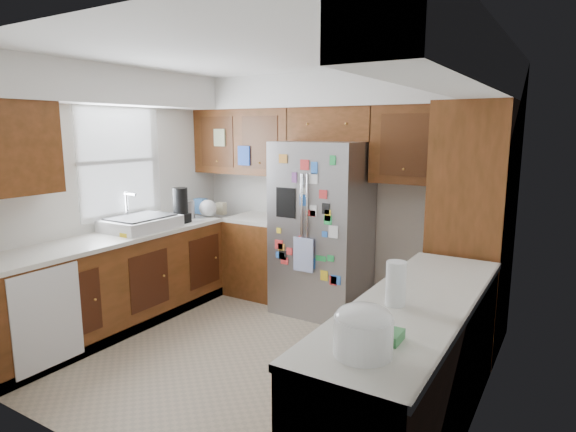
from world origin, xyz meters
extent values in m
plane|color=gray|center=(0.00, 0.00, 0.00)|extent=(3.60, 3.60, 0.00)
cube|color=silver|center=(0.00, 1.60, 1.25)|extent=(3.60, 0.04, 2.50)
cube|color=silver|center=(-1.80, 0.00, 1.25)|extent=(0.04, 3.20, 2.50)
cube|color=silver|center=(1.80, 0.00, 1.25)|extent=(0.04, 3.20, 2.50)
cube|color=silver|center=(0.00, -1.60, 1.25)|extent=(3.60, 0.04, 2.50)
cube|color=white|center=(0.00, 0.00, 2.51)|extent=(3.60, 3.20, 0.02)
cube|color=silver|center=(0.00, 1.41, 2.33)|extent=(3.60, 0.38, 0.35)
cube|color=silver|center=(-1.61, 0.00, 2.33)|extent=(0.38, 3.20, 0.35)
cube|color=silver|center=(1.61, 0.00, 2.33)|extent=(0.38, 3.20, 0.35)
cube|color=#43260D|center=(-1.14, 1.43, 1.77)|extent=(1.33, 0.34, 0.75)
cube|color=#43260D|center=(1.14, 1.43, 1.77)|extent=(1.33, 0.34, 0.75)
cube|color=#43260D|center=(-1.63, -1.15, 1.77)|extent=(0.34, 0.85, 0.75)
cube|color=white|center=(-1.79, 0.10, 1.60)|extent=(0.02, 0.90, 1.05)
cube|color=white|center=(-1.75, 0.10, 1.60)|extent=(0.01, 1.02, 1.15)
cube|color=#1E44B0|center=(-1.03, 1.24, 1.62)|extent=(0.16, 0.02, 0.22)
cube|color=beige|center=(-1.39, 1.24, 1.82)|extent=(0.16, 0.02, 0.20)
cube|color=#43260D|center=(-1.50, -0.30, 0.44)|extent=(0.60, 2.60, 0.88)
cube|color=#43260D|center=(-0.83, 1.30, 0.44)|extent=(0.75, 0.60, 0.88)
cube|color=silver|center=(-1.50, -0.30, 0.90)|extent=(0.63, 2.60, 0.04)
cube|color=silver|center=(-0.83, 1.30, 0.90)|extent=(0.75, 0.60, 0.04)
cube|color=black|center=(-1.50, -0.30, 0.05)|extent=(0.60, 2.60, 0.10)
cube|color=silver|center=(-1.19, -1.15, 0.46)|extent=(0.01, 0.58, 0.80)
cube|color=#43260D|center=(1.50, -0.47, 0.44)|extent=(0.60, 2.25, 0.88)
cube|color=silver|center=(1.50, -0.47, 0.90)|extent=(0.63, 2.25, 0.04)
cube|color=black|center=(1.50, -0.47, 0.05)|extent=(0.60, 2.25, 0.10)
cube|color=#43260D|center=(1.50, 1.15, 1.07)|extent=(0.60, 0.90, 2.15)
cube|color=gray|center=(0.00, 1.21, 0.90)|extent=(0.90, 0.75, 1.80)
cylinder|color=silver|center=(-0.03, 0.82, 1.05)|extent=(0.02, 0.02, 0.90)
cylinder|color=silver|center=(0.03, 0.82, 1.05)|extent=(0.02, 0.02, 0.90)
cube|color=black|center=(-0.22, 0.83, 1.20)|extent=(0.22, 0.01, 0.30)
cube|color=white|center=(0.00, 0.80, 0.70)|extent=(0.22, 0.01, 0.34)
cube|color=white|center=(-0.03, 0.82, 1.33)|extent=(0.07, 0.00, 0.07)
cube|color=blue|center=(0.10, 0.82, 1.56)|extent=(0.07, 0.00, 0.12)
cube|color=white|center=(0.09, 0.82, 1.46)|extent=(0.09, 0.00, 0.10)
cube|color=black|center=(0.23, 0.82, 1.18)|extent=(0.08, 0.00, 0.11)
cube|color=orange|center=(-0.25, 0.82, 1.64)|extent=(0.10, 0.00, 0.09)
cube|color=white|center=(0.09, 0.82, 1.15)|extent=(0.07, 0.00, 0.11)
cube|color=red|center=(-0.18, 0.82, 0.71)|extent=(0.07, 0.00, 0.07)
cube|color=green|center=(0.29, 0.82, 1.64)|extent=(0.06, 0.00, 0.09)
cube|color=white|center=(0.31, 0.82, 0.96)|extent=(0.10, 0.00, 0.12)
cube|color=red|center=(-0.30, 0.82, 0.76)|extent=(0.10, 0.00, 0.10)
cube|color=green|center=(0.29, 0.82, 0.70)|extent=(0.07, 0.00, 0.06)
cube|color=yellow|center=(0.22, 0.82, 0.51)|extent=(0.08, 0.00, 0.10)
cube|color=red|center=(-0.01, 0.82, 1.59)|extent=(0.10, 0.00, 0.10)
cube|color=red|center=(-0.24, 0.82, 0.60)|extent=(0.09, 0.00, 0.07)
cube|color=green|center=(0.25, 0.82, 1.07)|extent=(0.08, 0.00, 0.09)
cube|color=red|center=(-0.04, 0.82, 0.85)|extent=(0.05, 0.00, 0.06)
cube|color=red|center=(0.32, 0.82, 0.48)|extent=(0.08, 0.00, 0.09)
cube|color=yellow|center=(0.25, 0.82, 1.12)|extent=(0.07, 0.00, 0.11)
cube|color=blue|center=(0.22, 0.82, 0.93)|extent=(0.06, 0.00, 0.06)
cube|color=blue|center=(-0.29, 0.82, 0.65)|extent=(0.10, 0.00, 0.07)
cube|color=yellow|center=(-0.30, 0.82, 0.91)|extent=(0.05, 0.00, 0.06)
cube|color=red|center=(0.06, 0.82, 1.12)|extent=(0.11, 0.00, 0.06)
cube|color=#8C4C99|center=(-0.07, 0.82, 0.67)|extent=(0.06, 0.00, 0.10)
cube|color=blue|center=(-0.02, 0.82, 1.24)|extent=(0.07, 0.00, 0.11)
cube|color=blue|center=(0.35, 0.82, 0.49)|extent=(0.10, 0.00, 0.09)
cube|color=#8C4C99|center=(-0.12, 0.82, 1.46)|extent=(0.05, 0.00, 0.10)
cube|color=blue|center=(0.07, 0.82, 0.62)|extent=(0.09, 0.00, 0.11)
cube|color=red|center=(0.20, 0.82, 1.31)|extent=(0.09, 0.00, 0.09)
cube|color=orange|center=(-0.27, 0.82, 0.73)|extent=(0.08, 0.00, 0.08)
cube|color=green|center=(0.18, 0.82, 0.68)|extent=(0.11, 0.00, 0.05)
cube|color=black|center=(-0.26, 0.82, 0.66)|extent=(0.09, 0.00, 0.10)
cube|color=#43260D|center=(0.00, 1.43, 1.98)|extent=(0.96, 0.34, 0.35)
sphere|color=#1753A6|center=(-0.28, 1.44, 2.27)|extent=(0.25, 0.25, 0.25)
cylinder|color=black|center=(0.05, 1.43, 2.23)|extent=(0.27, 0.27, 0.15)
ellipsoid|color=#333338|center=(0.05, 1.43, 2.30)|extent=(0.25, 0.25, 0.11)
cube|color=silver|center=(-1.50, 0.10, 0.98)|extent=(0.52, 0.70, 0.12)
cube|color=black|center=(-1.50, 0.10, 1.04)|extent=(0.44, 0.60, 0.02)
cylinder|color=silver|center=(-1.70, 0.10, 1.14)|extent=(0.02, 0.02, 0.30)
cylinder|color=silver|center=(-1.64, 0.10, 1.27)|extent=(0.16, 0.02, 0.02)
cube|color=yellow|center=(-1.35, -0.16, 0.94)|extent=(0.10, 0.18, 0.04)
cube|color=black|center=(-1.41, 0.58, 0.97)|extent=(0.18, 0.14, 0.10)
cylinder|color=black|center=(-1.41, 0.58, 1.16)|extent=(0.16, 0.16, 0.28)
cylinder|color=gray|center=(-1.51, 0.80, 1.02)|extent=(0.14, 0.14, 0.20)
sphere|color=silver|center=(-1.39, 1.00, 1.02)|extent=(0.20, 0.20, 0.20)
cube|color=#3F72B2|center=(-1.61, 1.12, 1.01)|extent=(0.14, 0.10, 0.18)
cube|color=#BFB28C|center=(-1.36, 1.21, 0.99)|extent=(0.10, 0.08, 0.14)
cylinder|color=silver|center=(-1.46, 0.45, 0.98)|extent=(0.08, 0.08, 0.11)
cylinder|color=white|center=(1.50, -1.30, 1.01)|extent=(0.27, 0.27, 0.18)
ellipsoid|color=white|center=(1.50, -1.30, 1.10)|extent=(0.26, 0.26, 0.12)
cube|color=black|center=(1.38, -1.30, 1.03)|extent=(0.04, 0.06, 0.04)
cylinder|color=white|center=(1.42, -0.63, 1.05)|extent=(0.12, 0.12, 0.26)
camera|label=1|loc=(2.27, -3.21, 1.92)|focal=30.00mm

